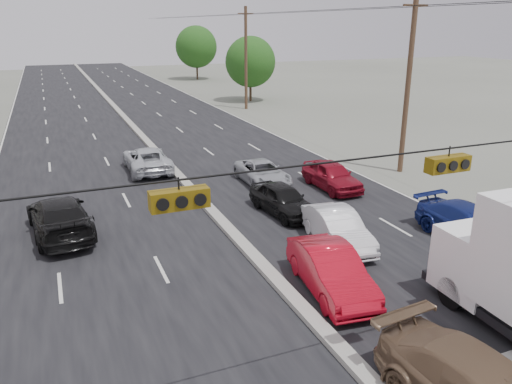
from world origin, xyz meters
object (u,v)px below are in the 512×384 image
(tree_right_far, at_px, (196,47))
(oncoming_far, at_px, (147,160))
(queue_car_e, at_px, (332,176))
(red_sedan, at_px, (331,271))
(utility_pole_right_c, at_px, (246,58))
(queue_car_a, at_px, (283,200))
(tree_right_mid, at_px, (250,62))
(queue_car_c, at_px, (263,173))
(utility_pole_right_b, at_px, (408,84))
(queue_car_b, at_px, (337,229))
(queue_car_d, at_px, (471,225))
(oncoming_near, at_px, (59,217))

(tree_right_far, distance_m, oncoming_far, 52.34)
(queue_car_e, height_order, oncoming_far, queue_car_e)
(red_sedan, bearing_deg, utility_pole_right_c, 79.92)
(tree_right_far, distance_m, queue_car_a, 60.25)
(tree_right_mid, xyz_separation_m, queue_car_c, (-11.05, -29.12, -3.72))
(tree_right_mid, bearing_deg, utility_pole_right_b, -94.76)
(tree_right_far, xyz_separation_m, queue_car_b, (-12.50, -62.60, -4.25))
(tree_right_mid, xyz_separation_m, queue_car_b, (-11.50, -37.60, -3.63))
(queue_car_b, bearing_deg, oncoming_far, 116.75)
(queue_car_e, bearing_deg, queue_car_b, -118.98)
(queue_car_d, bearing_deg, utility_pole_right_c, 80.56)
(red_sedan, distance_m, queue_car_e, 10.90)
(utility_pole_right_b, distance_m, utility_pole_right_c, 25.00)
(queue_car_b, bearing_deg, queue_car_a, 103.95)
(queue_car_c, distance_m, queue_car_e, 3.75)
(queue_car_a, height_order, queue_car_d, queue_car_d)
(utility_pole_right_b, distance_m, queue_car_a, 11.10)
(queue_car_d, relative_size, queue_car_e, 1.15)
(queue_car_c, xyz_separation_m, oncoming_far, (-5.35, 4.94, 0.10))
(red_sedan, bearing_deg, queue_car_d, 17.44)
(queue_car_d, bearing_deg, utility_pole_right_b, 64.49)
(utility_pole_right_b, relative_size, queue_car_e, 2.33)
(tree_right_mid, bearing_deg, oncoming_far, -124.15)
(queue_car_d, relative_size, oncoming_near, 0.90)
(red_sedan, bearing_deg, oncoming_far, 106.86)
(queue_car_b, distance_m, queue_car_c, 8.49)
(tree_right_mid, relative_size, red_sedan, 1.58)
(queue_car_e, relative_size, oncoming_far, 0.83)
(queue_car_d, bearing_deg, queue_car_b, 158.13)
(oncoming_near, bearing_deg, queue_car_c, -169.16)
(utility_pole_right_b, height_order, red_sedan, utility_pole_right_b)
(tree_right_far, xyz_separation_m, queue_car_a, (-13.00, -58.67, -4.26))
(red_sedan, distance_m, queue_car_c, 11.81)
(utility_pole_right_c, distance_m, queue_car_c, 25.98)
(tree_right_far, relative_size, queue_car_d, 1.66)
(utility_pole_right_c, bearing_deg, tree_right_far, 83.35)
(queue_car_e, bearing_deg, queue_car_c, 144.53)
(oncoming_far, bearing_deg, tree_right_far, -108.35)
(utility_pole_right_b, height_order, utility_pole_right_c, same)
(queue_car_a, relative_size, queue_car_e, 0.96)
(queue_car_b, bearing_deg, tree_right_far, 85.39)
(queue_car_e, bearing_deg, oncoming_far, 139.80)
(queue_car_e, bearing_deg, tree_right_mid, 75.77)
(oncoming_near, bearing_deg, utility_pole_right_c, -130.84)
(queue_car_c, xyz_separation_m, oncoming_near, (-10.51, -3.16, 0.18))
(oncoming_far, bearing_deg, queue_car_d, 124.60)
(tree_right_mid, height_order, oncoming_far, tree_right_mid)
(utility_pole_right_b, bearing_deg, queue_car_c, 174.13)
(tree_right_far, xyz_separation_m, queue_car_e, (-9.00, -56.30, -4.23))
(utility_pole_right_c, relative_size, oncoming_far, 1.95)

